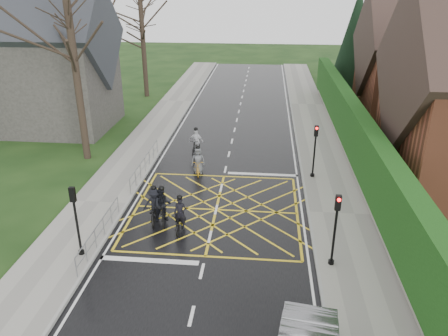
% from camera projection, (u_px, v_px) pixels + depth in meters
% --- Properties ---
extents(ground, '(120.00, 120.00, 0.00)m').
position_uv_depth(ground, '(216.00, 210.00, 21.78)').
color(ground, black).
rests_on(ground, ground).
extents(road, '(9.00, 80.00, 0.01)m').
position_uv_depth(road, '(216.00, 210.00, 21.78)').
color(road, black).
rests_on(road, ground).
extents(sidewalk_right, '(3.00, 80.00, 0.15)m').
position_uv_depth(sidewalk_right, '(339.00, 214.00, 21.22)').
color(sidewalk_right, gray).
rests_on(sidewalk_right, ground).
extents(sidewalk_left, '(3.00, 80.00, 0.15)m').
position_uv_depth(sidewalk_left, '(100.00, 203.00, 22.28)').
color(sidewalk_left, gray).
rests_on(sidewalk_left, ground).
extents(stone_wall, '(0.50, 38.00, 0.70)m').
position_uv_depth(stone_wall, '(354.00, 163.00, 26.43)').
color(stone_wall, slate).
rests_on(stone_wall, ground).
extents(hedge, '(0.90, 38.00, 2.80)m').
position_uv_depth(hedge, '(358.00, 135.00, 25.73)').
color(hedge, '#14370F').
rests_on(hedge, stone_wall).
extents(house_far, '(9.80, 8.80, 10.30)m').
position_uv_depth(house_far, '(422.00, 62.00, 35.15)').
color(house_far, brown).
rests_on(house_far, ground).
extents(conifer, '(4.60, 4.60, 10.00)m').
position_uv_depth(conifer, '(355.00, 41.00, 42.54)').
color(conifer, black).
rests_on(conifer, ground).
extents(church, '(8.80, 7.80, 11.00)m').
position_uv_depth(church, '(51.00, 63.00, 31.94)').
color(church, '#2D2B28').
rests_on(church, ground).
extents(tree_near, '(9.24, 9.24, 11.44)m').
position_uv_depth(tree_near, '(70.00, 30.00, 24.87)').
color(tree_near, black).
rests_on(tree_near, ground).
extents(tree_mid, '(10.08, 10.08, 12.48)m').
position_uv_depth(tree_mid, '(101.00, 7.00, 31.97)').
color(tree_mid, black).
rests_on(tree_mid, ground).
extents(tree_far, '(8.40, 8.40, 10.40)m').
position_uv_depth(tree_far, '(141.00, 19.00, 39.78)').
color(tree_far, black).
rests_on(tree_far, ground).
extents(railing_south, '(0.05, 5.04, 1.03)m').
position_uv_depth(railing_south, '(99.00, 228.00, 18.68)').
color(railing_south, slate).
rests_on(railing_south, ground).
extents(railing_north, '(0.05, 6.04, 1.03)m').
position_uv_depth(railing_north, '(145.00, 161.00, 25.52)').
color(railing_north, slate).
rests_on(railing_north, ground).
extents(traffic_light_ne, '(0.24, 0.31, 3.21)m').
position_uv_depth(traffic_light_ne, '(314.00, 152.00, 24.49)').
color(traffic_light_ne, black).
rests_on(traffic_light_ne, ground).
extents(traffic_light_se, '(0.24, 0.31, 3.21)m').
position_uv_depth(traffic_light_se, '(335.00, 231.00, 16.83)').
color(traffic_light_se, black).
rests_on(traffic_light_se, ground).
extents(traffic_light_sw, '(0.24, 0.31, 3.21)m').
position_uv_depth(traffic_light_sw, '(77.00, 222.00, 17.46)').
color(traffic_light_sw, black).
rests_on(traffic_light_sw, ground).
extents(cyclist_rear, '(0.63, 1.78, 1.73)m').
position_uv_depth(cyclist_rear, '(180.00, 218.00, 19.90)').
color(cyclist_rear, black).
rests_on(cyclist_rear, ground).
extents(cyclist_back, '(0.97, 1.91, 1.85)m').
position_uv_depth(cyclist_back, '(162.00, 208.00, 20.50)').
color(cyclist_back, black).
rests_on(cyclist_back, ground).
extents(cyclist_mid, '(1.18, 1.98, 1.85)m').
position_uv_depth(cyclist_mid, '(155.00, 208.00, 20.54)').
color(cyclist_mid, black).
rests_on(cyclist_mid, ground).
extents(cyclist_front, '(1.01, 1.85, 1.80)m').
position_uv_depth(cyclist_front, '(196.00, 144.00, 28.45)').
color(cyclist_front, black).
rests_on(cyclist_front, ground).
extents(cyclist_lead, '(0.92, 1.85, 1.73)m').
position_uv_depth(cyclist_lead, '(198.00, 164.00, 25.62)').
color(cyclist_lead, '#B47B15').
rests_on(cyclist_lead, ground).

